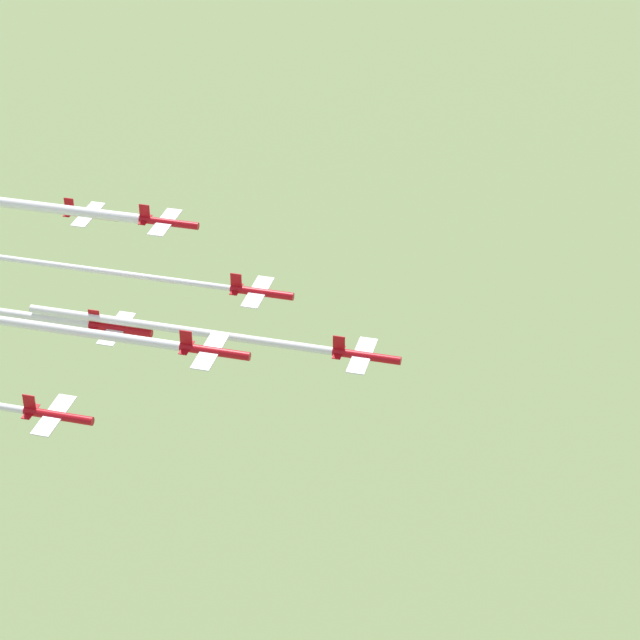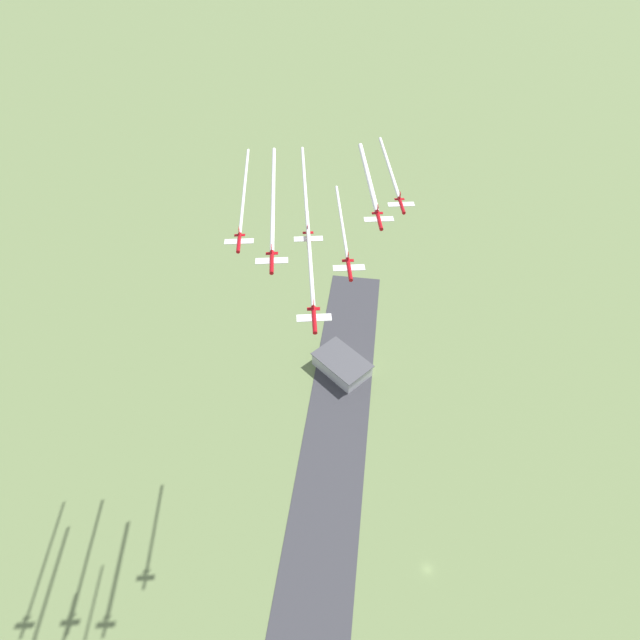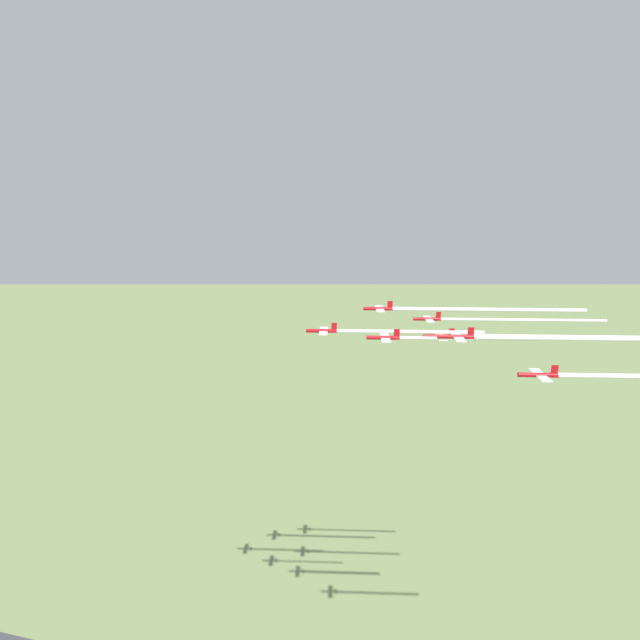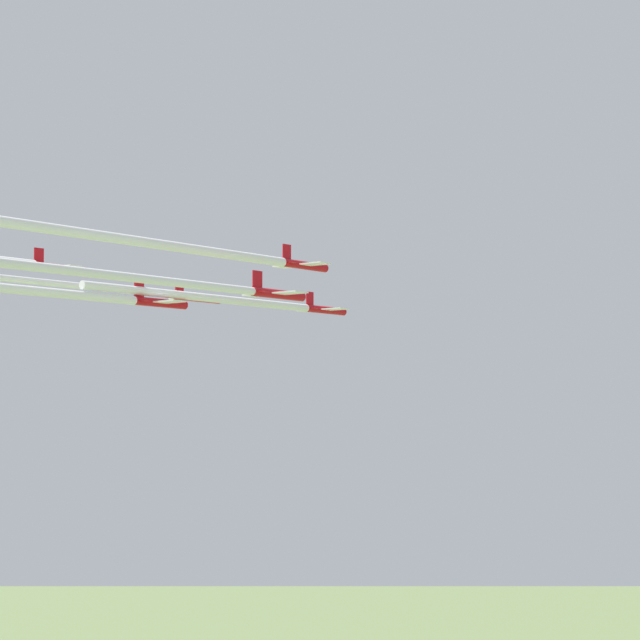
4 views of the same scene
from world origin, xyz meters
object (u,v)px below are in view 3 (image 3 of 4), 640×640
(jet_2, at_px, (379,309))
(jet_4, at_px, (440,336))
(jet_5, at_px, (428,319))
(jet_3, at_px, (457,337))
(jet_0, at_px, (323,331))
(jet_6, at_px, (539,375))
(jet_1, at_px, (384,338))

(jet_2, distance_m, jet_4, 18.45)
(jet_5, bearing_deg, jet_3, 180.00)
(jet_2, xyz_separation_m, jet_5, (17.51, -2.75, -5.17))
(jet_0, relative_size, jet_5, 1.00)
(jet_6, bearing_deg, jet_3, 59.53)
(jet_4, bearing_deg, jet_3, 180.00)
(jet_1, relative_size, jet_6, 1.00)
(jet_1, distance_m, jet_5, 31.08)
(jet_6, bearing_deg, jet_1, 59.53)
(jet_0, height_order, jet_1, jet_1)
(jet_3, relative_size, jet_5, 1.00)
(jet_3, relative_size, jet_6, 1.00)
(jet_6, bearing_deg, jet_5, 18.78)
(jet_5, relative_size, jet_6, 1.00)
(jet_3, bearing_deg, jet_1, 59.53)
(jet_2, bearing_deg, jet_4, -120.47)
(jet_3, xyz_separation_m, jet_5, (22.82, 27.78, -5.41))
(jet_5, bearing_deg, jet_0, 120.47)
(jet_0, bearing_deg, jet_3, -120.47)
(jet_1, distance_m, jet_4, 17.86)
(jet_1, height_order, jet_3, jet_3)
(jet_1, relative_size, jet_4, 1.00)
(jet_0, distance_m, jet_4, 30.58)
(jet_3, height_order, jet_6, jet_3)
(jet_4, bearing_deg, jet_0, 90.00)
(jet_5, distance_m, jet_6, 47.47)
(jet_1, xyz_separation_m, jet_2, (11.41, 13.89, 2.90))
(jet_0, height_order, jet_3, jet_3)
(jet_6, bearing_deg, jet_0, 59.53)
(jet_3, bearing_deg, jet_0, 59.53)
(jet_0, xyz_separation_m, jet_5, (35.03, -5.50, -1.23))
(jet_2, height_order, jet_6, jet_2)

